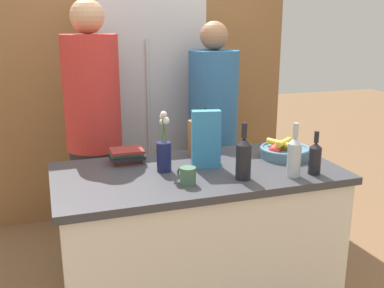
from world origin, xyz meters
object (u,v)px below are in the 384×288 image
(refrigerator, at_px, (147,115))
(person_in_blue, at_px, (213,127))
(book_stack, at_px, (127,155))
(knife_block, at_px, (199,138))
(bottle_oil, at_px, (294,156))
(bottle_wine, at_px, (315,157))
(bottle_vinegar, at_px, (244,157))
(cereal_box, at_px, (206,139))
(flower_vase, at_px, (164,151))
(coffee_mug, at_px, (187,176))
(fruit_bowl, at_px, (284,150))
(person_at_sink, at_px, (94,126))

(refrigerator, xyz_separation_m, person_in_blue, (0.36, -0.55, -0.00))
(book_stack, bearing_deg, knife_block, 0.52)
(bottle_oil, height_order, bottle_wine, bottle_oil)
(bottle_vinegar, distance_m, person_in_blue, 0.98)
(knife_block, height_order, person_in_blue, person_in_blue)
(refrigerator, height_order, bottle_oil, refrigerator)
(cereal_box, bearing_deg, bottle_wine, -29.56)
(refrigerator, xyz_separation_m, flower_vase, (-0.20, -1.26, 0.07))
(knife_block, height_order, bottle_wine, knife_block)
(knife_block, bearing_deg, coffee_mug, -115.71)
(knife_block, bearing_deg, person_in_blue, 60.30)
(book_stack, bearing_deg, bottle_vinegar, -41.83)
(fruit_bowl, distance_m, bottle_wine, 0.32)
(bottle_wine, bearing_deg, coffee_mug, 174.86)
(refrigerator, distance_m, bottle_vinegar, 1.52)
(bottle_vinegar, xyz_separation_m, bottle_wine, (0.39, -0.05, -0.03))
(knife_block, xyz_separation_m, bottle_oil, (0.34, -0.51, 0.00))
(fruit_bowl, bearing_deg, cereal_box, -177.10)
(cereal_box, bearing_deg, bottle_oil, -37.14)
(fruit_bowl, distance_m, cereal_box, 0.52)
(knife_block, bearing_deg, cereal_box, -99.47)
(person_in_blue, bearing_deg, fruit_bowl, -93.98)
(refrigerator, relative_size, person_in_blue, 1.12)
(cereal_box, distance_m, person_at_sink, 0.85)
(refrigerator, distance_m, person_at_sink, 0.79)
(refrigerator, bearing_deg, knife_block, -85.71)
(knife_block, xyz_separation_m, coffee_mug, (-0.22, -0.45, -0.06))
(person_in_blue, bearing_deg, refrigerator, 103.71)
(cereal_box, xyz_separation_m, person_at_sink, (-0.53, 0.66, -0.03))
(fruit_bowl, bearing_deg, bottle_oil, -111.36)
(cereal_box, bearing_deg, knife_block, 80.53)
(book_stack, bearing_deg, bottle_oil, -33.12)
(bottle_vinegar, distance_m, bottle_wine, 0.40)
(knife_block, distance_m, book_stack, 0.44)
(refrigerator, distance_m, coffee_mug, 1.50)
(book_stack, bearing_deg, coffee_mug, -63.65)
(fruit_bowl, distance_m, coffee_mug, 0.73)
(fruit_bowl, relative_size, person_in_blue, 0.18)
(bottle_wine, bearing_deg, knife_block, 132.42)
(coffee_mug, bearing_deg, fruit_bowl, 20.21)
(person_in_blue, bearing_deg, book_stack, -164.67)
(fruit_bowl, bearing_deg, coffee_mug, -159.79)
(bottle_vinegar, height_order, bottle_wine, bottle_vinegar)
(refrigerator, relative_size, fruit_bowl, 6.31)
(refrigerator, distance_m, book_stack, 1.11)
(bottle_wine, bearing_deg, fruit_bowl, 90.75)
(flower_vase, height_order, person_in_blue, person_in_blue)
(refrigerator, xyz_separation_m, bottle_vinegar, (0.16, -1.51, 0.07))
(fruit_bowl, xyz_separation_m, bottle_vinegar, (-0.39, -0.27, 0.08))
(book_stack, height_order, person_at_sink, person_at_sink)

